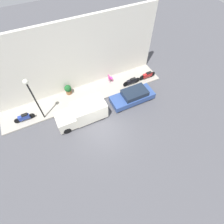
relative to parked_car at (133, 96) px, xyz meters
name	(u,v)px	position (x,y,z in m)	size (l,w,h in m)	color
ground_plane	(104,131)	(-2.03, 4.01, -0.60)	(60.00, 60.00, 0.00)	#47474C
sidewalk	(85,95)	(2.67, 4.01, -0.53)	(2.66, 16.37, 0.15)	gray
building_facade	(75,58)	(4.15, 4.01, 2.92)	(0.30, 16.37, 7.04)	silver
parked_car	(133,96)	(0.00, 0.00, 0.00)	(1.71, 4.32, 1.25)	#2D4784
delivery_van	(82,113)	(0.00, 5.21, 0.30)	(1.80, 4.46, 1.78)	silver
motorcycle_blue	(24,117)	(2.06, 10.01, -0.03)	(0.30, 1.80, 0.78)	navy
motorcycle_red	(147,75)	(1.96, -2.95, -0.03)	(0.30, 1.96, 0.77)	#B21E1E
motorcycle_black	(132,81)	(1.89, -0.95, -0.04)	(0.30, 1.97, 0.75)	black
streetlamp	(31,93)	(1.66, 8.41, 2.84)	(0.39, 0.39, 4.65)	black
potted_plant	(68,89)	(3.53, 5.45, 0.12)	(0.70, 0.70, 1.06)	brown
cafe_chair	(110,78)	(3.26, 0.94, 0.07)	(0.40, 0.40, 0.92)	#D8338C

